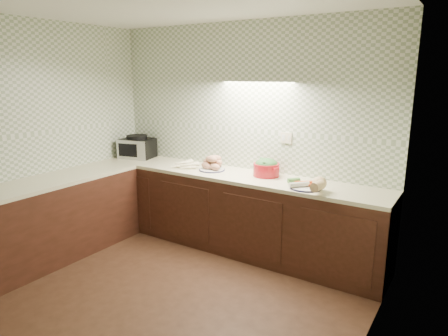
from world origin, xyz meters
The scene contains 8 objects.
room centered at (0.00, 0.00, 1.63)m, with size 3.60×3.60×2.60m.
counter centered at (-0.68, 0.68, 0.45)m, with size 3.60×3.60×0.90m.
toaster_oven centered at (-1.53, 1.55, 1.04)m, with size 0.49×0.42×0.31m.
parsnip_pile centered at (-0.65, 1.51, 0.93)m, with size 0.33×0.37×0.07m.
sweet_potato_plate centered at (-0.26, 1.51, 0.97)m, with size 0.31×0.31×0.18m.
onion_bowl centered at (-0.28, 1.62, 0.94)m, with size 0.13×0.13×0.10m.
dutch_oven centered at (0.40, 1.61, 1.00)m, with size 0.38×0.38×0.20m.
veg_plate centered at (1.03, 1.37, 0.95)m, with size 0.48×0.34×0.15m.
Camera 1 is at (2.35, -2.28, 2.02)m, focal length 32.00 mm.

